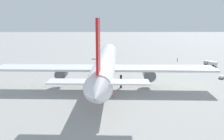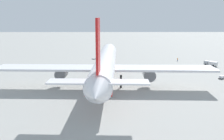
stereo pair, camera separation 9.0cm
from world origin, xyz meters
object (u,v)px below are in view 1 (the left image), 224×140
Objects in this scene: service_van at (200,68)px; traffic_cone_0 at (113,63)px; service_truck_1 at (211,63)px; baggage_cart_0 at (222,77)px; airliner at (105,65)px; traffic_cone_1 at (24,66)px; ground_worker_1 at (177,59)px; baggage_cart_1 at (94,59)px.

service_van reaches higher than traffic_cone_0.
service_truck_1 reaches higher than baggage_cart_0.
traffic_cone_1 is (35.26, 39.94, -7.18)m from airliner.
airliner is 49.10m from service_van.
baggage_cart_0 is at bearing 167.54° from service_truck_1.
service_van is at bearing -170.45° from ground_worker_1.
airliner is 42.51m from traffic_cone_0.
service_truck_1 reaches higher than traffic_cone_0.
service_van reaches higher than traffic_cone_1.
airliner is 25.53× the size of baggage_cart_1.
baggage_cart_0 is at bearing -131.15° from baggage_cart_1.
traffic_cone_0 is (31.60, 41.35, -0.41)m from baggage_cart_0.
service_van is at bearing -96.67° from traffic_cone_1.
ground_worker_1 reaches higher than baggage_cart_1.
baggage_cart_0 is at bearing -169.89° from ground_worker_1.
airliner is at bearing 175.95° from traffic_cone_0.
ground_worker_1 is at bearing -98.20° from baggage_cart_1.
service_truck_1 reaches higher than traffic_cone_1.
ground_worker_1 reaches higher than traffic_cone_0.
baggage_cart_0 is 0.94× the size of baggage_cart_1.
service_truck_1 is 10.98× the size of traffic_cone_0.
traffic_cone_1 is (9.50, 81.25, -0.76)m from service_van.
service_van is 1.65× the size of baggage_cart_1.
service_truck_1 is 12.99m from service_van.
traffic_cone_1 is at bearing 100.02° from ground_worker_1.
airliner is 27.16× the size of baggage_cart_0.
service_van reaches higher than baggage_cart_1.
baggage_cart_1 is (45.18, 51.70, -0.42)m from baggage_cart_0.
service_van is 8.75× the size of traffic_cone_0.
baggage_cart_0 is at bearing -169.07° from service_van.
traffic_cone_1 is at bearing 90.15° from service_truck_1.
service_truck_1 is at bearing -97.64° from traffic_cone_0.
service_van is at bearing 10.93° from baggage_cart_0.
traffic_cone_0 is at bearing 82.36° from service_truck_1.
airliner reaches higher than service_truck_1.
service_van is 1.75× the size of baggage_cart_0.
traffic_cone_0 is 43.40m from traffic_cone_1.
airliner reaches higher than service_van.
baggage_cart_1 is at bearing 81.80° from ground_worker_1.
ground_worker_1 is 3.16× the size of traffic_cone_0.
baggage_cart_1 is 1.68× the size of ground_worker_1.
traffic_cone_1 is (-13.66, 77.35, -0.61)m from ground_worker_1.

